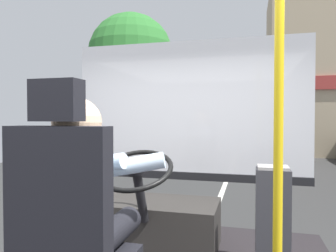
# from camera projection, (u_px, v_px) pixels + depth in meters

# --- Properties ---
(ground) EXTENTS (18.00, 44.00, 0.06)m
(ground) POSITION_uv_depth(u_px,v_px,m) (230.00, 173.00, 10.32)
(ground) COLOR #313131
(driver_seat) EXTENTS (0.48, 0.48, 1.30)m
(driver_seat) POSITION_uv_depth(u_px,v_px,m) (71.00, 243.00, 1.46)
(driver_seat) COLOR black
(driver_seat) RESTS_ON bus_floor
(bus_driver) EXTENTS (0.74, 0.60, 0.79)m
(bus_driver) POSITION_uv_depth(u_px,v_px,m) (85.00, 196.00, 1.57)
(bus_driver) COLOR black
(bus_driver) RESTS_ON driver_seat
(steering_console) EXTENTS (1.10, 1.01, 0.88)m
(steering_console) POSITION_uv_depth(u_px,v_px,m) (154.00, 221.00, 2.72)
(steering_console) COLOR #282623
(steering_console) RESTS_ON bus_floor
(handrail_pole) EXTENTS (0.04, 0.04, 2.02)m
(handrail_pole) POSITION_uv_depth(u_px,v_px,m) (278.00, 143.00, 1.46)
(handrail_pole) COLOR gold
(handrail_pole) RESTS_ON bus_floor
(fare_box) EXTENTS (0.24, 0.20, 0.78)m
(fare_box) POSITION_uv_depth(u_px,v_px,m) (273.00, 219.00, 2.29)
(fare_box) COLOR #333338
(fare_box) RESTS_ON bus_floor
(windshield_panel) EXTENTS (2.50, 0.08, 1.48)m
(windshield_panel) POSITION_uv_depth(u_px,v_px,m) (188.00, 126.00, 3.34)
(windshield_panel) COLOR silver
(street_tree) EXTENTS (2.86, 2.86, 5.32)m
(street_tree) POSITION_uv_depth(u_px,v_px,m) (131.00, 57.00, 10.60)
(street_tree) COLOR #4C3828
(street_tree) RESTS_ON ground
(parked_car_green) EXTENTS (1.83, 3.83, 1.22)m
(parked_car_green) POSITION_uv_depth(u_px,v_px,m) (331.00, 139.00, 16.93)
(parked_car_green) COLOR #195633
(parked_car_green) RESTS_ON ground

